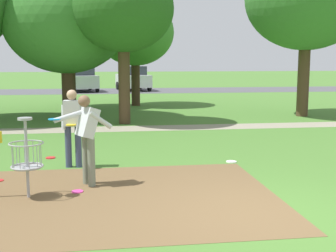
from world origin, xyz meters
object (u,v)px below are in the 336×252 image
object	(u,v)px
frisbee_scattered_a	(50,158)
parked_car_leftmost	(81,79)
frisbee_near_basket	(77,192)
tree_near_left	(70,31)
tree_mid_center	(123,10)
parked_car_center_left	(133,78)
player_waiting_left	(87,134)
disc_golf_basket	(23,155)
tree_far_center	(66,20)
tree_far_left	(135,33)
frisbee_far_right	(231,162)
player_foreground_watching	(73,124)

from	to	relation	value
frisbee_scattered_a	parked_car_leftmost	world-z (taller)	parked_car_leftmost
frisbee_near_basket	tree_near_left	xyz separation A→B (m)	(-1.10, 14.24, 3.68)
tree_mid_center	parked_car_center_left	bearing A→B (deg)	85.43
tree_mid_center	player_waiting_left	bearing A→B (deg)	-97.33
player_waiting_left	parked_car_center_left	bearing A→B (deg)	84.56
disc_golf_basket	parked_car_center_left	size ratio (longest dim) A/B	0.31
disc_golf_basket	tree_far_center	distance (m)	11.07
frisbee_near_basket	parked_car_leftmost	bearing A→B (deg)	92.70
disc_golf_basket	frisbee_near_basket	size ratio (longest dim) A/B	6.61
frisbee_near_basket	tree_far_left	bearing A→B (deg)	82.11
tree_far_left	player_waiting_left	bearing A→B (deg)	-97.42
tree_mid_center	parked_car_leftmost	size ratio (longest dim) A/B	1.27
frisbee_near_basket	parked_car_center_left	xyz separation A→B (m)	(2.64, 26.34, 0.91)
frisbee_far_right	tree_far_left	bearing A→B (deg)	95.78
frisbee_far_right	frisbee_scattered_a	size ratio (longest dim) A/B	1.06
tree_mid_center	parked_car_leftmost	world-z (taller)	tree_mid_center
tree_near_left	parked_car_leftmost	distance (m)	11.95
frisbee_scattered_a	tree_mid_center	xyz separation A→B (m)	(2.03, 5.64, 4.11)
player_waiting_left	tree_far_center	world-z (taller)	tree_far_center
tree_far_left	tree_far_center	distance (m)	5.46
tree_near_left	tree_far_left	xyz separation A→B (m)	(3.17, 0.73, -0.01)
player_waiting_left	frisbee_scattered_a	world-z (taller)	player_waiting_left
frisbee_far_right	tree_far_left	world-z (taller)	tree_far_left
frisbee_near_basket	parked_car_center_left	world-z (taller)	parked_car_center_left
tree_mid_center	tree_near_left	bearing A→B (deg)	112.20
parked_car_leftmost	parked_car_center_left	distance (m)	3.90
parked_car_leftmost	tree_near_left	bearing A→B (deg)	-89.38
frisbee_scattered_a	tree_far_center	xyz separation A→B (m)	(-0.15, 7.52, 3.87)
frisbee_near_basket	frisbee_far_right	world-z (taller)	same
frisbee_far_right	tree_mid_center	xyz separation A→B (m)	(-2.17, 6.65, 4.11)
tree_mid_center	tree_far_left	distance (m)	6.49
tree_near_left	parked_car_center_left	distance (m)	12.97
disc_golf_basket	tree_far_left	xyz separation A→B (m)	(2.95, 15.16, 2.93)
tree_far_center	frisbee_far_right	bearing A→B (deg)	-62.95
frisbee_far_right	tree_mid_center	distance (m)	8.11
frisbee_scattered_a	tree_mid_center	size ratio (longest dim) A/B	0.04
frisbee_scattered_a	tree_far_center	size ratio (longest dim) A/B	0.04
tree_far_left	frisbee_far_right	bearing A→B (deg)	-84.22
frisbee_scattered_a	parked_car_center_left	world-z (taller)	parked_car_center_left
disc_golf_basket	player_foreground_watching	distance (m)	2.23
disc_golf_basket	tree_far_center	world-z (taller)	tree_far_center
tree_near_left	tree_far_center	size ratio (longest dim) A/B	0.88
player_foreground_watching	tree_mid_center	xyz separation A→B (m)	(1.41, 6.63, 3.15)
tree_far_center	tree_far_left	bearing A→B (deg)	56.25
frisbee_scattered_a	tree_near_left	size ratio (longest dim) A/B	0.04
frisbee_scattered_a	tree_near_left	bearing A→B (deg)	91.45
tree_far_left	parked_car_leftmost	xyz separation A→B (m)	(-3.30, 10.89, -2.76)
frisbee_near_basket	frisbee_far_right	xyz separation A→B (m)	(3.39, 1.91, 0.00)
frisbee_far_right	frisbee_scattered_a	world-z (taller)	same
player_waiting_left	parked_car_leftmost	bearing A→B (deg)	93.15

